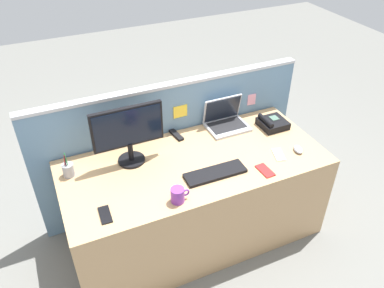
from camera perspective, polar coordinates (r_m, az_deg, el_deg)
name	(u,v)px	position (r m, az deg, el deg)	size (l,w,h in m)	color
ground_plane	(194,232)	(3.25, 0.37, -12.81)	(10.00, 10.00, 0.00)	slate
desk	(195,199)	(2.98, 0.40, -8.13)	(1.89, 0.84, 0.74)	tan
cubicle_divider	(172,145)	(3.18, -3.00, -0.22)	(2.20, 0.08, 1.14)	#6084A3
desktop_monitor	(128,131)	(2.64, -9.42, 1.91)	(0.49, 0.19, 0.43)	black
laptop	(225,120)	(3.10, 4.93, 3.62)	(0.32, 0.25, 0.23)	#B2B5BC
desk_phone	(272,123)	(3.16, 11.73, 3.03)	(0.21, 0.20, 0.09)	black
keyboard_main	(215,173)	(2.63, 3.45, -4.29)	(0.43, 0.14, 0.02)	black
computer_mouse_right_hand	(298,149)	(2.93, 15.39, -0.77)	(0.06, 0.10, 0.03)	#9EA0A8
pen_cup	(68,170)	(2.72, -17.79, -3.64)	(0.08, 0.08, 0.18)	#99999E
cell_phone_black_slab	(105,215)	(2.41, -12.69, -10.14)	(0.07, 0.15, 0.01)	black
cell_phone_red_case	(265,171)	(2.70, 10.73, -3.86)	(0.07, 0.15, 0.01)	#B22323
cell_phone_white_slab	(279,155)	(2.87, 12.64, -1.53)	(0.07, 0.14, 0.01)	silver
tv_remote	(176,135)	(3.00, -2.40, 1.39)	(0.04, 0.17, 0.02)	black
coffee_mug	(178,195)	(2.41, -2.09, -7.52)	(0.12, 0.09, 0.10)	purple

